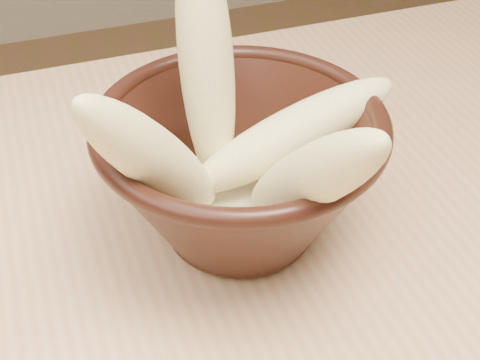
# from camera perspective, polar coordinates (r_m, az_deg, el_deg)

# --- Properties ---
(table) EXTENTS (1.20, 0.80, 0.75)m
(table) POSITION_cam_1_polar(r_m,az_deg,el_deg) (0.58, 12.86, -13.19)
(table) COLOR tan
(table) RESTS_ON ground
(bowl) EXTENTS (0.21, 0.21, 0.11)m
(bowl) POSITION_cam_1_polar(r_m,az_deg,el_deg) (0.49, 0.00, 0.89)
(bowl) COLOR black
(bowl) RESTS_ON table
(milk_puddle) EXTENTS (0.12, 0.12, 0.02)m
(milk_puddle) POSITION_cam_1_polar(r_m,az_deg,el_deg) (0.51, 0.00, -1.61)
(milk_puddle) COLOR #EFE4C0
(milk_puddle) RESTS_ON bowl
(banana_upright) EXTENTS (0.04, 0.08, 0.20)m
(banana_upright) POSITION_cam_1_polar(r_m,az_deg,el_deg) (0.47, -2.89, 9.90)
(banana_upright) COLOR #D4C17D
(banana_upright) RESTS_ON bowl
(banana_left) EXTENTS (0.13, 0.11, 0.16)m
(banana_left) POSITION_cam_1_polar(r_m,az_deg,el_deg) (0.43, -7.27, 1.78)
(banana_left) COLOR #D4C17D
(banana_left) RESTS_ON bowl
(banana_across) EXTENTS (0.17, 0.05, 0.09)m
(banana_across) POSITION_cam_1_polar(r_m,az_deg,el_deg) (0.49, 4.46, 3.87)
(banana_across) COLOR #D4C17D
(banana_across) RESTS_ON bowl
(banana_front) EXTENTS (0.06, 0.15, 0.16)m
(banana_front) POSITION_cam_1_polar(r_m,az_deg,el_deg) (0.41, 5.89, 0.14)
(banana_front) COLOR #D4C17D
(banana_front) RESTS_ON bowl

